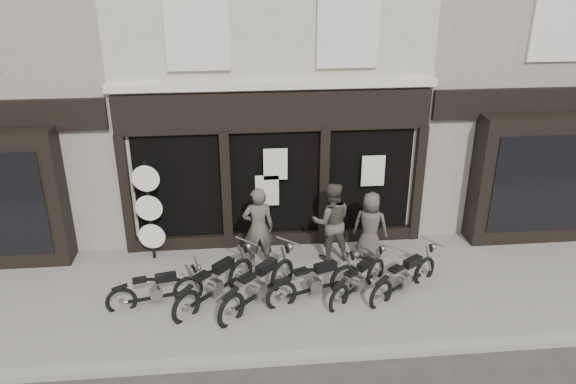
{
  "coord_description": "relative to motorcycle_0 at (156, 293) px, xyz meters",
  "views": [
    {
      "loc": [
        -0.88,
        -9.22,
        6.78
      ],
      "look_at": [
        0.17,
        1.6,
        2.06
      ],
      "focal_mm": 35.0,
      "sensor_mm": 36.0,
      "label": 1
    }
  ],
  "objects": [
    {
      "name": "ground_plane",
      "position": [
        2.61,
        -0.62,
        -0.37
      ],
      "size": [
        90.0,
        90.0,
        0.0
      ],
      "primitive_type": "plane",
      "color": "#2D2B28",
      "rests_on": "ground"
    },
    {
      "name": "pavement",
      "position": [
        2.61,
        0.28,
        -0.31
      ],
      "size": [
        30.0,
        4.2,
        0.12
      ],
      "primitive_type": "cube",
      "color": "slate",
      "rests_on": "ground_plane"
    },
    {
      "name": "kerb",
      "position": [
        2.61,
        -1.87,
        -0.31
      ],
      "size": [
        30.0,
        0.25,
        0.13
      ],
      "primitive_type": "cube",
      "color": "gray",
      "rests_on": "ground_plane"
    },
    {
      "name": "central_building",
      "position": [
        2.61,
        5.33,
        3.71
      ],
      "size": [
        7.3,
        6.22,
        8.34
      ],
      "color": "#B5AD9B",
      "rests_on": "ground"
    },
    {
      "name": "neighbour_left",
      "position": [
        -3.74,
        5.27,
        3.67
      ],
      "size": [
        5.6,
        6.73,
        8.34
      ],
      "color": "gray",
      "rests_on": "ground"
    },
    {
      "name": "neighbour_right",
      "position": [
        8.96,
        5.27,
        3.67
      ],
      "size": [
        5.6,
        6.73,
        8.34
      ],
      "color": "gray",
      "rests_on": "ground"
    },
    {
      "name": "motorcycle_0",
      "position": [
        0.0,
        0.0,
        0.0
      ],
      "size": [
        1.94,
        0.71,
        0.94
      ],
      "rotation": [
        0.0,
        0.0,
        0.22
      ],
      "color": "black",
      "rests_on": "ground"
    },
    {
      "name": "motorcycle_1",
      "position": [
        1.2,
        0.03,
        0.06
      ],
      "size": [
        1.76,
        1.81,
        1.09
      ],
      "rotation": [
        0.0,
        0.0,
        0.81
      ],
      "color": "black",
      "rests_on": "ground"
    },
    {
      "name": "motorcycle_2",
      "position": [
        2.08,
        -0.16,
        0.07
      ],
      "size": [
        1.79,
        1.89,
        1.12
      ],
      "rotation": [
        0.0,
        0.0,
        0.83
      ],
      "color": "black",
      "rests_on": "ground"
    },
    {
      "name": "motorcycle_3",
      "position": [
        3.24,
        -0.06,
        0.04
      ],
      "size": [
        2.06,
        1.03,
        1.03
      ],
      "rotation": [
        0.0,
        0.0,
        0.35
      ],
      "color": "black",
      "rests_on": "ground"
    },
    {
      "name": "motorcycle_4",
      "position": [
        4.18,
        -0.01,
        0.0
      ],
      "size": [
        1.58,
        1.52,
        0.95
      ],
      "rotation": [
        0.0,
        0.0,
        0.76
      ],
      "color": "black",
      "rests_on": "ground"
    },
    {
      "name": "motorcycle_5",
      "position": [
        5.15,
        -0.05,
        0.02
      ],
      "size": [
        1.82,
        1.41,
        1.0
      ],
      "rotation": [
        0.0,
        0.0,
        0.61
      ],
      "color": "black",
      "rests_on": "ground"
    },
    {
      "name": "man_left",
      "position": [
        2.15,
        1.3,
        0.71
      ],
      "size": [
        0.73,
        0.5,
        1.93
      ],
      "primitive_type": "imported",
      "rotation": [
        0.0,
        0.0,
        3.2
      ],
      "color": "#47423A",
      "rests_on": "pavement"
    },
    {
      "name": "man_centre",
      "position": [
        3.83,
        1.5,
        0.69
      ],
      "size": [
        0.92,
        0.72,
        1.88
      ],
      "primitive_type": "imported",
      "rotation": [
        0.0,
        0.0,
        3.13
      ],
      "color": "#443D37",
      "rests_on": "pavement"
    },
    {
      "name": "man_right",
      "position": [
        4.73,
        1.43,
        0.56
      ],
      "size": [
        0.93,
        0.77,
        1.64
      ],
      "primitive_type": "imported",
      "rotation": [
        0.0,
        0.0,
        2.77
      ],
      "color": "#433C38",
      "rests_on": "pavement"
    },
    {
      "name": "advert_sign_post",
      "position": [
        -0.28,
        1.86,
        0.86
      ],
      "size": [
        0.62,
        0.4,
        2.53
      ],
      "rotation": [
        0.0,
        0.0,
        -0.09
      ],
      "color": "black",
      "rests_on": "ground"
    }
  ]
}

